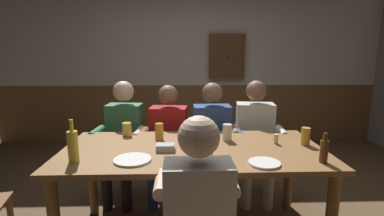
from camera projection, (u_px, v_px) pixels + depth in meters
back_wall_upper at (187, 35)px, 4.62m from camera, size 6.31×0.12×1.64m
back_wall_wainscot at (187, 113)px, 4.87m from camera, size 6.31×0.12×0.97m
dining_table at (193, 159)px, 2.25m from camera, size 2.03×0.95×0.77m
person_0 at (123, 136)px, 2.91m from camera, size 0.52×0.53×1.22m
person_1 at (168, 137)px, 2.93m from camera, size 0.54×0.57×1.18m
person_2 at (213, 135)px, 2.95m from camera, size 0.53×0.54×1.20m
person_3 at (255, 134)px, 2.96m from camera, size 0.55×0.56×1.22m
person_4 at (197, 209)px, 1.57m from camera, size 0.50×0.52×1.21m
table_candle at (276, 139)px, 2.33m from camera, size 0.04×0.04×0.08m
condiment_caddy at (165, 147)px, 2.17m from camera, size 0.14×0.10×0.05m
plate_0 at (264, 163)px, 1.91m from camera, size 0.21×0.21×0.01m
plate_1 at (133, 160)px, 1.97m from camera, size 0.26×0.26×0.01m
bottle_0 at (73, 146)px, 1.92m from camera, size 0.07×0.07×0.30m
bottle_1 at (324, 150)px, 1.92m from camera, size 0.05×0.05×0.21m
pint_glass_0 at (207, 152)px, 1.93m from camera, size 0.08×0.08×0.15m
pint_glass_1 at (306, 136)px, 2.29m from camera, size 0.07×0.07×0.14m
pint_glass_2 at (159, 132)px, 2.42m from camera, size 0.07×0.07×0.14m
pint_glass_3 at (227, 132)px, 2.41m from camera, size 0.08×0.08×0.14m
pint_glass_4 at (127, 129)px, 2.56m from camera, size 0.08×0.08×0.12m
wall_dart_cabinet at (227, 56)px, 4.58m from camera, size 0.56×0.15×0.70m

